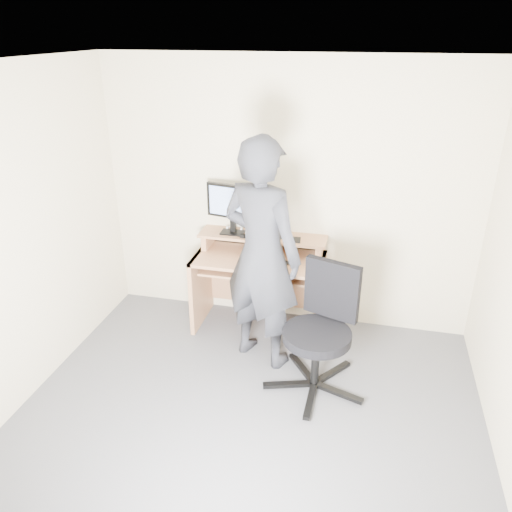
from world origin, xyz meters
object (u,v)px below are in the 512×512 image
at_px(desk, 261,273).
at_px(person, 261,255).
at_px(office_chair, 322,325).
at_px(monitor, 232,205).

xyz_separation_m(desk, person, (0.13, -0.53, 0.44)).
bearing_deg(office_chair, monitor, 157.45).
bearing_deg(person, office_chair, 176.57).
bearing_deg(office_chair, person, 173.27).
bearing_deg(monitor, person, -43.90).
height_order(desk, person, person).
relative_size(office_chair, person, 0.52).
xyz_separation_m(monitor, person, (0.41, -0.58, -0.21)).
bearing_deg(desk, person, -76.74).
relative_size(desk, monitor, 2.41).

